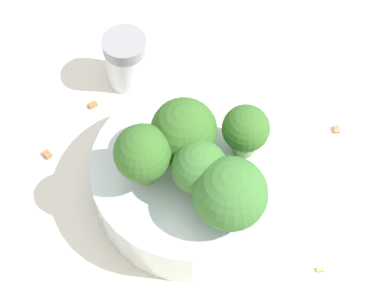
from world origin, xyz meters
name	(u,v)px	position (x,y,z in m)	size (l,w,h in m)	color
ground_plane	(192,191)	(0.00, 0.00, 0.00)	(3.00, 3.00, 0.00)	silver
bowl	(192,178)	(0.00, 0.00, 0.02)	(0.16, 0.16, 0.05)	silver
broccoli_floret_0	(184,131)	(0.01, 0.01, 0.08)	(0.05, 0.05, 0.06)	#7A9E5B
broccoli_floret_1	(199,168)	(-0.02, -0.01, 0.08)	(0.04, 0.04, 0.05)	#7A9E5B
broccoli_floret_2	(230,194)	(-0.04, -0.04, 0.08)	(0.05, 0.05, 0.06)	#8EB770
broccoli_floret_3	(246,130)	(0.02, -0.04, 0.08)	(0.04, 0.04, 0.05)	#7A9E5B
broccoli_floret_4	(143,154)	(-0.02, 0.03, 0.08)	(0.04, 0.04, 0.06)	#84AD66
pepper_shaker	(126,60)	(0.11, 0.08, 0.03)	(0.04, 0.04, 0.06)	silver
almond_crumb_0	(320,269)	(-0.05, -0.11, 0.00)	(0.01, 0.00, 0.01)	tan
almond_crumb_1	(93,104)	(0.07, 0.11, 0.00)	(0.01, 0.01, 0.01)	olive
almond_crumb_3	(47,153)	(0.01, 0.13, 0.00)	(0.01, 0.01, 0.01)	olive
almond_crumb_4	(337,128)	(0.09, -0.12, 0.00)	(0.01, 0.00, 0.01)	#AD7F4C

